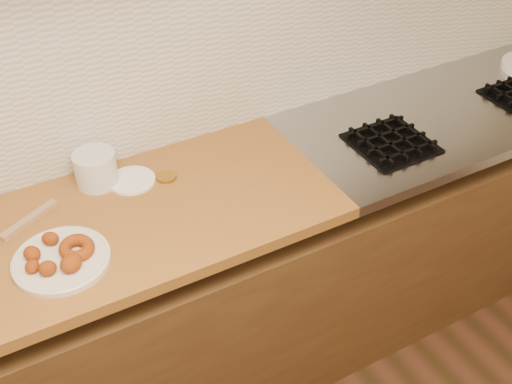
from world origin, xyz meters
The scene contains 12 objects.
wall_back centered at (0.00, 2.00, 1.35)m, with size 4.00×0.02×2.70m, color #BDAE90.
base_cabinet centered at (0.00, 1.69, 0.39)m, with size 3.60×0.60×0.77m, color #51391A.
stovetop centered at (1.15, 1.69, 0.88)m, with size 1.30×0.62×0.04m, color #9EA0A5.
backsplash centered at (0.00, 1.99, 1.20)m, with size 3.60×0.02×0.60m, color beige.
burner_grates centered at (1.13, 1.61, 0.91)m, with size 0.91×0.26×0.03m.
donut_plate centered at (-0.36, 1.59, 0.91)m, with size 0.27×0.27×0.02m, color silver.
ring_donut centered at (-0.31, 1.59, 0.93)m, with size 0.10×0.10×0.03m, color #993800.
fried_dough_chunks centered at (-0.38, 1.58, 0.94)m, with size 0.16×0.20×0.05m.
plastic_tub centered at (-0.16, 1.89, 0.96)m, with size 0.13×0.13×0.11m, color silver.
tub_lid centered at (-0.06, 1.84, 0.90)m, with size 0.15×0.15×0.01m, color white.
brass_jar_lid centered at (0.04, 1.80, 0.91)m, with size 0.07×0.07×0.01m, color #AD7C28.
wooden_utensil centered at (-0.39, 1.80, 0.91)m, with size 0.20×0.02×0.02m, color #9C7752.
Camera 1 is at (-0.50, 0.23, 2.15)m, focal length 45.00 mm.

